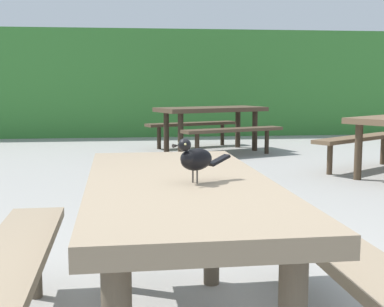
% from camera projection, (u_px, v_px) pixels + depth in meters
% --- Properties ---
extents(hedge_wall, '(28.00, 1.52, 2.26)m').
position_uv_depth(hedge_wall, '(145.00, 83.00, 11.96)').
color(hedge_wall, '#387A33').
rests_on(hedge_wall, ground).
extents(picnic_table_foreground, '(1.71, 1.82, 0.74)m').
position_uv_depth(picnic_table_foreground, '(179.00, 222.00, 2.28)').
color(picnic_table_foreground, '#84725B').
rests_on(picnic_table_foreground, ground).
extents(bird_grackle, '(0.26, 0.17, 0.18)m').
position_uv_depth(bird_grackle, '(194.00, 158.00, 2.15)').
color(bird_grackle, black).
rests_on(bird_grackle, picnic_table_foreground).
extents(picnic_table_mid_right, '(2.20, 2.18, 0.74)m').
position_uv_depth(picnic_table_mid_right, '(211.00, 118.00, 8.97)').
color(picnic_table_mid_right, '#473828').
rests_on(picnic_table_mid_right, ground).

